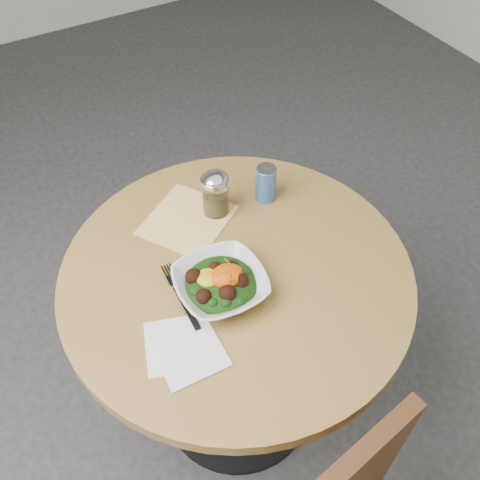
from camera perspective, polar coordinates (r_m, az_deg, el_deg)
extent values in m
plane|color=#29292B|center=(2.00, -0.28, -16.72)|extent=(6.00, 6.00, 0.00)
cylinder|color=black|center=(1.99, -0.28, -16.54)|extent=(0.52, 0.52, 0.03)
cylinder|color=black|center=(1.68, -0.32, -11.63)|extent=(0.10, 0.10, 0.71)
cylinder|color=#AC843E|center=(1.37, -0.39, -3.77)|extent=(0.90, 0.90, 0.04)
cube|color=orange|center=(1.48, -5.62, 2.15)|extent=(0.30, 0.29, 0.00)
cube|color=silver|center=(1.24, -6.64, -11.01)|extent=(0.18, 0.18, 0.00)
cube|color=silver|center=(1.23, -5.40, -11.84)|extent=(0.15, 0.15, 0.00)
imported|color=silver|center=(1.30, -2.09, -4.75)|extent=(0.23, 0.23, 0.05)
ellipsoid|color=black|center=(1.30, -2.09, -4.79)|extent=(0.18, 0.18, 0.06)
ellipsoid|color=gold|center=(1.28, -3.45, -4.01)|extent=(0.06, 0.06, 0.02)
ellipsoid|color=#E86005|center=(1.27, -1.42, -3.80)|extent=(0.08, 0.07, 0.04)
cube|color=black|center=(1.29, -5.70, -7.22)|extent=(0.02, 0.14, 0.00)
cube|color=black|center=(1.35, -7.41, -3.74)|extent=(0.03, 0.07, 0.00)
cylinder|color=silver|center=(1.46, -2.64, 4.66)|extent=(0.07, 0.07, 0.11)
cylinder|color=olive|center=(1.48, -2.61, 4.00)|extent=(0.06, 0.06, 0.06)
cylinder|color=silver|center=(1.42, -2.72, 6.38)|extent=(0.08, 0.08, 0.01)
ellipsoid|color=silver|center=(1.41, -2.73, 6.58)|extent=(0.07, 0.07, 0.03)
cylinder|color=navy|center=(1.50, 2.76, 6.03)|extent=(0.06, 0.06, 0.11)
cylinder|color=#BBBAC2|center=(1.46, 2.84, 7.62)|extent=(0.05, 0.05, 0.00)
cube|color=#BBBAC2|center=(1.47, 2.69, 7.84)|extent=(0.01, 0.02, 0.00)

